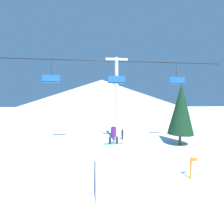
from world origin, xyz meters
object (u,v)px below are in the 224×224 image
object	(u,v)px
snow_ramp	(121,166)
distant_skier	(122,134)
trail_marker	(191,167)
snowboarder	(114,134)
pine_tree_near	(181,109)

from	to	relation	value
snow_ramp	distant_skier	bearing A→B (deg)	79.61
trail_marker	snowboarder	bearing A→B (deg)	162.60
snow_ramp	snowboarder	xyz separation A→B (m)	(-0.28, 1.29, 1.58)
trail_marker	snow_ramp	bearing A→B (deg)	178.64
snowboarder	snow_ramp	bearing A→B (deg)	-77.82
distant_skier	pine_tree_near	bearing A→B (deg)	-25.87
snow_ramp	trail_marker	distance (m)	4.16
snow_ramp	trail_marker	xyz separation A→B (m)	(4.15, -0.10, -0.21)
pine_tree_near	snow_ramp	bearing A→B (deg)	-138.41
snowboarder	distant_skier	bearing A→B (deg)	76.07
distant_skier	trail_marker	bearing A→B (deg)	-75.28
snowboarder	distant_skier	world-z (taller)	snowboarder
snowboarder	pine_tree_near	distance (m)	9.32
snow_ramp	snowboarder	distance (m)	2.06
snow_ramp	trail_marker	bearing A→B (deg)	-1.36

